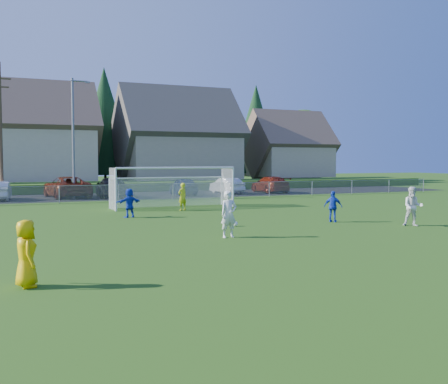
{
  "coord_description": "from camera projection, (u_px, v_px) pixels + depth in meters",
  "views": [
    {
      "loc": [
        -9.8,
        -14.58,
        2.91
      ],
      "look_at": [
        0.0,
        8.0,
        1.4
      ],
      "focal_mm": 42.0,
      "sensor_mm": 36.0,
      "label": 1
    }
  ],
  "objects": [
    {
      "name": "ground",
      "position": [
        320.0,
        247.0,
        17.42
      ],
      "size": [
        160.0,
        160.0,
        0.0
      ],
      "primitive_type": "plane",
      "color": "#193D0C",
      "rests_on": "ground"
    },
    {
      "name": "asphalt_lot",
      "position": [
        129.0,
        196.0,
        42.6
      ],
      "size": [
        60.0,
        60.0,
        0.0
      ],
      "primitive_type": "plane",
      "color": "black",
      "rests_on": "ground"
    },
    {
      "name": "grass_embankment",
      "position": [
        110.0,
        187.0,
        49.44
      ],
      "size": [
        70.0,
        6.0,
        0.8
      ],
      "primitive_type": "cube",
      "color": "#1E420F",
      "rests_on": "ground"
    },
    {
      "name": "soccer_ball",
      "position": [
        235.0,
        224.0,
        22.97
      ],
      "size": [
        0.22,
        0.22,
        0.22
      ],
      "primitive_type": "sphere",
      "color": "white",
      "rests_on": "ground"
    },
    {
      "name": "referee",
      "position": [
        26.0,
        254.0,
        11.92
      ],
      "size": [
        0.58,
        0.81,
        1.55
      ],
      "primitive_type": "imported",
      "rotation": [
        0.0,
        0.0,
        1.68
      ],
      "color": "#EEBA04",
      "rests_on": "ground"
    },
    {
      "name": "player_white_a",
      "position": [
        229.0,
        214.0,
        19.6
      ],
      "size": [
        0.66,
        0.45,
        1.76
      ],
      "primitive_type": "imported",
      "rotation": [
        0.0,
        0.0,
        0.05
      ],
      "color": "silver",
      "rests_on": "ground"
    },
    {
      "name": "player_white_b",
      "position": [
        413.0,
        207.0,
        22.96
      ],
      "size": [
        1.07,
        1.04,
        1.74
      ],
      "primitive_type": "imported",
      "rotation": [
        0.0,
        0.0,
        -0.67
      ],
      "color": "silver",
      "rests_on": "ground"
    },
    {
      "name": "player_blue_a",
      "position": [
        333.0,
        207.0,
        24.48
      ],
      "size": [
        0.84,
        0.87,
        1.46
      ],
      "primitive_type": "imported",
      "rotation": [
        0.0,
        0.0,
        2.31
      ],
      "color": "#1232B1",
      "rests_on": "ground"
    },
    {
      "name": "player_blue_b",
      "position": [
        129.0,
        203.0,
        26.49
      ],
      "size": [
        1.43,
        0.82,
        1.47
      ],
      "primitive_type": "imported",
      "rotation": [
        0.0,
        0.0,
        3.44
      ],
      "color": "#1232B1",
      "rests_on": "ground"
    },
    {
      "name": "goalkeeper",
      "position": [
        182.0,
        197.0,
        30.18
      ],
      "size": [
        0.68,
        0.57,
        1.59
      ],
      "primitive_type": "imported",
      "rotation": [
        0.0,
        0.0,
        3.52
      ],
      "color": "#C6CF18",
      "rests_on": "ground"
    },
    {
      "name": "car_c",
      "position": [
        67.0,
        187.0,
        40.65
      ],
      "size": [
        3.36,
        6.1,
        1.62
      ],
      "primitive_type": "imported",
      "rotation": [
        0.0,
        0.0,
        3.26
      ],
      "color": "#611E0B",
      "rests_on": "ground"
    },
    {
      "name": "car_d",
      "position": [
        112.0,
        187.0,
        40.88
      ],
      "size": [
        2.67,
        5.51,
        1.54
      ],
      "primitive_type": "imported",
      "rotation": [
        0.0,
        0.0,
        3.04
      ],
      "color": "black",
      "rests_on": "ground"
    },
    {
      "name": "car_e",
      "position": [
        183.0,
        186.0,
        43.32
      ],
      "size": [
        2.2,
        4.49,
        1.47
      ],
      "primitive_type": "imported",
      "rotation": [
        0.0,
        0.0,
        3.03
      ],
      "color": "#141C46",
      "rests_on": "ground"
    },
    {
      "name": "car_f",
      "position": [
        227.0,
        186.0,
        45.4
      ],
      "size": [
        1.69,
        4.2,
        1.36
      ],
      "primitive_type": "imported",
      "rotation": [
        0.0,
        0.0,
        3.2
      ],
      "color": "silver",
      "rests_on": "ground"
    },
    {
      "name": "car_g",
      "position": [
        270.0,
        184.0,
        46.75
      ],
      "size": [
        2.35,
        5.09,
        1.44
      ],
      "primitive_type": "imported",
      "rotation": [
        0.0,
        0.0,
        3.07
      ],
      "color": "#65190B",
      "rests_on": "ground"
    },
    {
      "name": "soccer_goal",
      "position": [
        172.0,
        181.0,
        32.02
      ],
      "size": [
        7.42,
        1.9,
        2.5
      ],
      "color": "white",
      "rests_on": "ground"
    },
    {
      "name": "chainlink_fence",
      "position": [
        146.0,
        192.0,
        37.53
      ],
      "size": [
        52.06,
        0.06,
        1.2
      ],
      "color": "gray",
      "rests_on": "ground"
    },
    {
      "name": "streetlight",
      "position": [
        74.0,
        134.0,
        39.17
      ],
      "size": [
        1.38,
        0.18,
        9.0
      ],
      "color": "slate",
      "rests_on": "ground"
    },
    {
      "name": "utility_pole",
      "position": [
        0.0,
        129.0,
        38.05
      ],
      "size": [
        1.6,
        0.26,
        10.0
      ],
      "color": "#473321",
      "rests_on": "ground"
    },
    {
      "name": "houses_row",
      "position": [
        114.0,
        119.0,
        56.64
      ],
      "size": [
        53.9,
        11.45,
        13.27
      ],
      "color": "tan",
      "rests_on": "ground"
    },
    {
      "name": "tree_row",
      "position": [
        95.0,
        126.0,
        62.04
      ],
      "size": [
        65.98,
        12.36,
        13.8
      ],
      "color": "#382616",
      "rests_on": "ground"
    }
  ]
}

